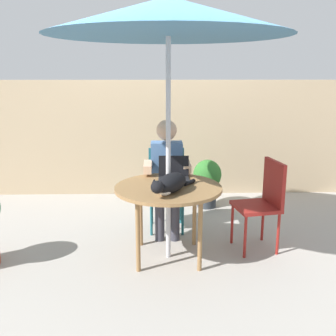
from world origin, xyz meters
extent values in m
plane|color=gray|center=(0.00, 0.00, 0.00)|extent=(14.00, 14.00, 0.00)
cube|color=tan|center=(0.00, 2.06, 0.81)|extent=(5.30, 0.08, 1.63)
cylinder|color=olive|center=(0.00, 0.00, 0.69)|extent=(0.99, 0.99, 0.03)
cylinder|color=olive|center=(0.27, 0.27, 0.34)|extent=(0.04, 0.04, 0.68)
cylinder|color=olive|center=(-0.27, 0.27, 0.34)|extent=(0.04, 0.04, 0.68)
cylinder|color=olive|center=(-0.27, -0.27, 0.34)|extent=(0.04, 0.04, 0.68)
cylinder|color=olive|center=(0.27, -0.27, 0.34)|extent=(0.04, 0.04, 0.68)
cylinder|color=#B7B7BC|center=(0.00, 0.00, 1.09)|extent=(0.04, 0.04, 2.17)
cone|color=#33668C|center=(0.00, 0.00, 2.19)|extent=(2.09, 2.09, 0.31)
sphere|color=#B7B7BC|center=(0.00, 0.00, 2.20)|extent=(0.06, 0.06, 0.06)
cube|color=#1E606B|center=(0.00, 0.69, 0.44)|extent=(0.40, 0.40, 0.04)
cube|color=#1E606B|center=(0.00, 0.87, 0.68)|extent=(0.40, 0.04, 0.44)
cylinder|color=#1E606B|center=(0.17, 0.86, 0.21)|extent=(0.03, 0.03, 0.43)
cylinder|color=#1E606B|center=(-0.17, 0.86, 0.21)|extent=(0.03, 0.03, 0.43)
cylinder|color=#1E606B|center=(-0.17, 0.52, 0.21)|extent=(0.03, 0.03, 0.43)
cylinder|color=#1E606B|center=(0.17, 0.52, 0.21)|extent=(0.03, 0.03, 0.43)
cube|color=maroon|center=(0.87, 0.16, 0.44)|extent=(0.47, 0.47, 0.04)
cube|color=maroon|center=(1.04, 0.19, 0.68)|extent=(0.11, 0.40, 0.44)
cylinder|color=maroon|center=(1.06, 0.03, 0.21)|extent=(0.03, 0.03, 0.43)
cylinder|color=maroon|center=(1.00, 0.36, 0.21)|extent=(0.03, 0.03, 0.43)
cylinder|color=maroon|center=(0.67, 0.30, 0.21)|extent=(0.03, 0.03, 0.43)
cylinder|color=maroon|center=(0.73, -0.04, 0.21)|extent=(0.03, 0.03, 0.43)
cube|color=#4C72A5|center=(0.00, 0.69, 0.73)|extent=(0.34, 0.20, 0.54)
sphere|color=#DBAD89|center=(0.00, 0.68, 1.13)|extent=(0.22, 0.22, 0.22)
cube|color=#383842|center=(-0.08, 0.54, 0.51)|extent=(0.12, 0.30, 0.12)
cylinder|color=#383842|center=(-0.08, 0.39, 0.23)|extent=(0.10, 0.10, 0.46)
cube|color=#383842|center=(0.08, 0.54, 0.51)|extent=(0.12, 0.30, 0.12)
cylinder|color=#383842|center=(0.08, 0.39, 0.23)|extent=(0.10, 0.10, 0.46)
cube|color=#DBAD89|center=(-0.20, 0.47, 0.78)|extent=(0.08, 0.32, 0.08)
cube|color=#DBAD89|center=(0.20, 0.47, 0.78)|extent=(0.08, 0.32, 0.08)
cube|color=black|center=(0.06, 0.22, 0.72)|extent=(0.31, 0.23, 0.02)
cube|color=black|center=(0.06, 0.32, 0.82)|extent=(0.30, 0.07, 0.20)
cube|color=black|center=(0.06, 0.33, 0.82)|extent=(0.30, 0.07, 0.20)
ellipsoid|color=black|center=(0.02, -0.18, 0.79)|extent=(0.38, 0.44, 0.17)
sphere|color=black|center=(-0.10, -0.37, 0.81)|extent=(0.11, 0.11, 0.11)
ellipsoid|color=white|center=(-0.04, -0.27, 0.76)|extent=(0.17, 0.17, 0.09)
cylinder|color=black|center=(0.20, 0.04, 0.73)|extent=(0.13, 0.17, 0.04)
cone|color=black|center=(-0.13, -0.36, 0.86)|extent=(0.04, 0.04, 0.03)
cone|color=black|center=(-0.08, -0.39, 0.86)|extent=(0.04, 0.04, 0.03)
cylinder|color=#33383D|center=(0.54, 1.43, 0.14)|extent=(0.25, 0.25, 0.27)
ellipsoid|color=#2D6B28|center=(0.54, 1.43, 0.44)|extent=(0.37, 0.37, 0.39)
camera|label=1|loc=(-0.09, -3.47, 1.74)|focal=41.89mm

